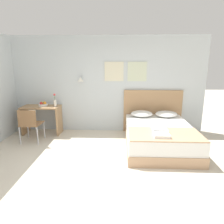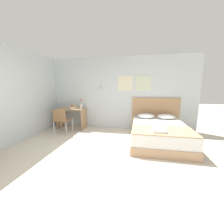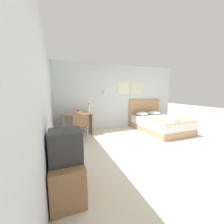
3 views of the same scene
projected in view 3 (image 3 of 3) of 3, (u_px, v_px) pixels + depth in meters
ground_plane at (158, 153)px, 3.47m from camera, size 24.00×24.00×0.00m
wall_back at (116, 97)px, 5.79m from camera, size 5.73×0.31×2.65m
wall_left at (44, 105)px, 2.23m from camera, size 0.06×5.70×2.65m
bed at (160, 124)px, 5.43m from camera, size 1.51×2.09×0.52m
headboard at (144, 112)px, 6.37m from camera, size 1.63×0.06×1.19m
pillow_left at (142, 114)px, 5.97m from camera, size 0.58×0.44×0.16m
pillow_right at (154, 113)px, 6.21m from camera, size 0.58×0.44×0.16m
throw_blanket at (172, 121)px, 4.83m from camera, size 1.46×0.84×0.02m
folded_towel_near_foot at (168, 119)px, 4.93m from camera, size 0.31×0.36×0.06m
folded_towel_mid_bed at (174, 121)px, 4.65m from camera, size 0.31×0.31×0.06m
desk at (78, 120)px, 4.97m from camera, size 1.02×0.52×0.78m
desk_chair at (80, 124)px, 4.33m from camera, size 0.47×0.47×0.85m
fruit_bowl at (79, 112)px, 4.98m from camera, size 0.24×0.24×0.12m
flower_vase at (89, 109)px, 5.04m from camera, size 0.07×0.07×0.35m
tv_stand at (67, 178)px, 2.01m from camera, size 0.45×0.73×0.57m
television at (66, 145)px, 1.94m from camera, size 0.44×0.42×0.44m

